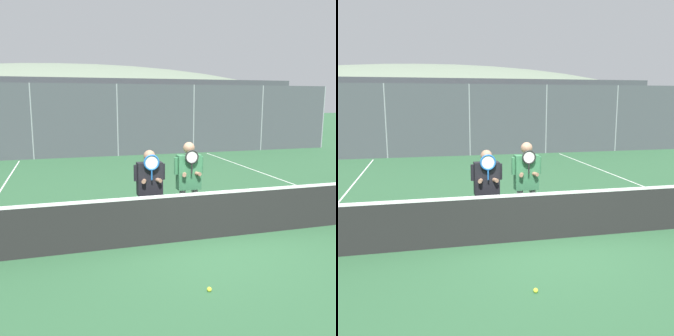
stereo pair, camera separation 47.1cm
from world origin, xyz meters
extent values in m
plane|color=#2D5B38|center=(0.00, 0.00, 0.00)|extent=(120.00, 120.00, 0.00)
ellipsoid|color=slate|center=(0.00, 64.39, 0.00)|extent=(90.32, 50.18, 17.56)
cube|color=beige|center=(0.55, 19.89, 1.81)|extent=(24.49, 5.00, 3.61)
cube|color=#3D4247|center=(0.55, 19.89, 3.79)|extent=(24.99, 5.50, 0.36)
cylinder|color=gray|center=(-3.83, 11.36, 1.69)|extent=(0.06, 0.06, 3.39)
cylinder|color=gray|center=(0.00, 11.36, 1.69)|extent=(0.06, 0.06, 3.39)
cylinder|color=gray|center=(3.83, 11.36, 1.69)|extent=(0.06, 0.06, 3.39)
cylinder|color=gray|center=(7.66, 11.36, 1.69)|extent=(0.06, 0.06, 3.39)
cylinder|color=gray|center=(11.48, 11.36, 1.69)|extent=(0.06, 0.06, 3.39)
cube|color=#42474C|center=(0.00, 11.36, 1.69)|extent=(22.97, 0.02, 3.39)
cube|color=black|center=(0.00, 0.00, 0.44)|extent=(11.70, 0.02, 0.89)
cube|color=white|center=(0.00, 0.00, 0.91)|extent=(11.70, 0.03, 0.06)
cube|color=white|center=(4.42, 3.00, 0.00)|extent=(0.05, 16.00, 0.01)
cylinder|color=#232838|center=(-1.14, 0.56, 0.41)|extent=(0.13, 0.13, 0.81)
cylinder|color=#232838|center=(-0.88, 0.56, 0.41)|extent=(0.13, 0.13, 0.81)
cube|color=black|center=(-1.01, 0.56, 1.14)|extent=(0.49, 0.22, 0.64)
sphere|color=#997056|center=(-1.01, 0.56, 1.58)|extent=(0.23, 0.23, 0.23)
cylinder|color=black|center=(-1.28, 0.56, 1.26)|extent=(0.08, 0.08, 0.31)
cylinder|color=black|center=(-0.74, 0.56, 1.26)|extent=(0.08, 0.08, 0.31)
cylinder|color=#997056|center=(-1.13, 0.47, 1.12)|extent=(0.16, 0.27, 0.08)
cylinder|color=#997056|center=(-0.89, 0.47, 1.12)|extent=(0.16, 0.27, 0.08)
cylinder|color=#1E5BAD|center=(-1.01, 0.38, 1.24)|extent=(0.03, 0.03, 0.20)
torus|color=#1E5BAD|center=(-1.01, 0.38, 1.48)|extent=(0.31, 0.03, 0.31)
cylinder|color=silver|center=(-1.01, 0.38, 1.48)|extent=(0.25, 0.00, 0.25)
cylinder|color=white|center=(-0.34, 0.55, 0.44)|extent=(0.13, 0.13, 0.88)
cylinder|color=white|center=(-0.08, 0.55, 0.44)|extent=(0.13, 0.13, 0.88)
cube|color=#337047|center=(-0.21, 0.55, 1.22)|extent=(0.47, 0.22, 0.69)
sphere|color=#997056|center=(-0.21, 0.55, 1.71)|extent=(0.23, 0.23, 0.23)
cylinder|color=#337047|center=(-0.47, 0.55, 1.36)|extent=(0.08, 0.08, 0.34)
cylinder|color=#337047|center=(0.05, 0.55, 1.36)|extent=(0.08, 0.08, 0.34)
cylinder|color=#997056|center=(-0.33, 0.46, 1.21)|extent=(0.16, 0.27, 0.08)
cylinder|color=#997056|center=(-0.09, 0.46, 1.21)|extent=(0.16, 0.27, 0.08)
cylinder|color=black|center=(-0.21, 0.37, 1.33)|extent=(0.03, 0.03, 0.20)
torus|color=black|center=(-0.21, 0.37, 1.55)|extent=(0.28, 0.03, 0.28)
cylinder|color=silver|center=(-0.21, 0.37, 1.55)|extent=(0.23, 0.00, 0.23)
cylinder|color=black|center=(-5.27, 12.77, 0.30)|extent=(0.60, 0.16, 0.60)
cylinder|color=black|center=(-5.27, 14.69, 0.30)|extent=(0.60, 0.16, 0.60)
cube|color=silver|center=(-1.81, 13.88, 0.72)|extent=(4.17, 1.79, 0.85)
cube|color=#2D3842|center=(-1.81, 13.88, 1.49)|extent=(2.29, 1.65, 0.69)
cylinder|color=black|center=(-0.45, 12.96, 0.30)|extent=(0.60, 0.16, 0.60)
cylinder|color=black|center=(-0.45, 14.80, 0.30)|extent=(0.60, 0.16, 0.60)
cylinder|color=black|center=(-3.16, 12.96, 0.30)|extent=(0.60, 0.16, 0.60)
cylinder|color=black|center=(-3.16, 14.80, 0.30)|extent=(0.60, 0.16, 0.60)
cube|color=maroon|center=(3.22, 13.89, 0.72)|extent=(4.64, 1.75, 0.84)
cube|color=#2D3842|center=(3.22, 13.89, 1.48)|extent=(2.55, 1.61, 0.68)
cylinder|color=black|center=(4.73, 13.00, 0.30)|extent=(0.60, 0.16, 0.60)
cylinder|color=black|center=(4.73, 14.78, 0.30)|extent=(0.60, 0.16, 0.60)
cylinder|color=black|center=(1.71, 13.00, 0.30)|extent=(0.60, 0.16, 0.60)
cylinder|color=black|center=(1.71, 14.78, 0.30)|extent=(0.60, 0.16, 0.60)
sphere|color=#CCDB33|center=(-0.74, -1.90, 0.03)|extent=(0.07, 0.07, 0.07)
camera|label=1|loc=(-2.64, -6.38, 2.64)|focal=40.00mm
camera|label=2|loc=(-2.19, -6.50, 2.64)|focal=40.00mm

